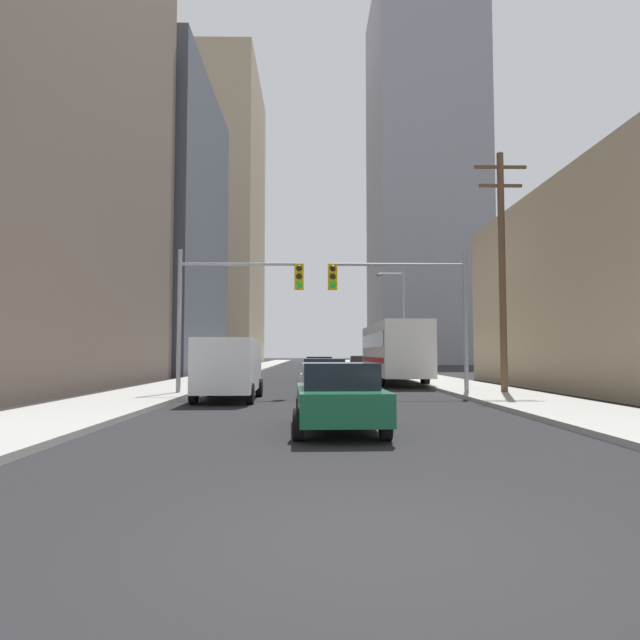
# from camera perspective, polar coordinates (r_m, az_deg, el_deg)

# --- Properties ---
(ground_plane) EXTENTS (400.00, 400.00, 0.00)m
(ground_plane) POSITION_cam_1_polar(r_m,az_deg,el_deg) (5.37, 4.83, -22.19)
(ground_plane) COLOR black
(sidewalk_left) EXTENTS (3.66, 160.00, 0.15)m
(sidewalk_left) POSITION_cam_1_polar(r_m,az_deg,el_deg) (55.48, -7.83, -5.11)
(sidewalk_left) COLOR #9E9E99
(sidewalk_left) RESTS_ON ground
(sidewalk_right) EXTENTS (3.66, 160.00, 0.15)m
(sidewalk_right) POSITION_cam_1_polar(r_m,az_deg,el_deg) (55.61, 6.94, -5.12)
(sidewalk_right) COLOR #9E9E99
(sidewalk_right) RESTS_ON ground
(city_bus) EXTENTS (2.67, 11.50, 3.40)m
(city_bus) POSITION_cam_1_polar(r_m,az_deg,el_deg) (32.68, 7.50, -3.06)
(city_bus) COLOR silver
(city_bus) RESTS_ON ground
(cargo_van_white) EXTENTS (2.16, 5.25, 2.26)m
(cargo_van_white) POSITION_cam_1_polar(r_m,az_deg,el_deg) (20.98, -9.26, -4.60)
(cargo_van_white) COLOR white
(cargo_van_white) RESTS_ON ground
(sedan_green) EXTENTS (1.95, 4.26, 1.52)m
(sedan_green) POSITION_cam_1_polar(r_m,az_deg,el_deg) (12.47, 1.93, -7.83)
(sedan_green) COLOR #195938
(sedan_green) RESTS_ON ground
(sedan_silver) EXTENTS (1.95, 4.25, 1.52)m
(sedan_silver) POSITION_cam_1_polar(r_m,az_deg,el_deg) (22.34, 0.48, -5.89)
(sedan_silver) COLOR #B7BABF
(sedan_silver) RESTS_ON ground
(sedan_black) EXTENTS (1.95, 4.25, 1.52)m
(sedan_black) POSITION_cam_1_polar(r_m,az_deg,el_deg) (35.63, -0.06, -4.98)
(sedan_black) COLOR black
(sedan_black) RESTS_ON ground
(sedan_red) EXTENTS (1.95, 4.24, 1.52)m
(sedan_red) POSITION_cam_1_polar(r_m,az_deg,el_deg) (47.57, 4.07, -4.58)
(sedan_red) COLOR maroon
(sedan_red) RESTS_ON ground
(traffic_signal_near_left) EXTENTS (5.18, 0.44, 6.00)m
(traffic_signal_near_left) POSITION_cam_1_polar(r_m,az_deg,el_deg) (23.10, -8.72, 2.51)
(traffic_signal_near_left) COLOR gray
(traffic_signal_near_left) RESTS_ON ground
(traffic_signal_near_right) EXTENTS (5.77, 0.44, 6.00)m
(traffic_signal_near_right) POSITION_cam_1_polar(r_m,az_deg,el_deg) (23.21, 8.61, 2.54)
(traffic_signal_near_right) COLOR gray
(traffic_signal_near_right) RESTS_ON ground
(utility_pole_right) EXTENTS (2.20, 0.28, 10.17)m
(utility_pole_right) POSITION_cam_1_polar(r_m,az_deg,el_deg) (24.51, 18.14, 5.27)
(utility_pole_right) COLOR brown
(utility_pole_right) RESTS_ON ground
(street_lamp_right) EXTENTS (2.06, 0.32, 7.50)m
(street_lamp_right) POSITION_cam_1_polar(r_m,az_deg,el_deg) (39.13, 8.13, 0.66)
(street_lamp_right) COLOR gray
(street_lamp_right) RESTS_ON ground
(building_left_mid_office) EXTENTS (25.23, 20.19, 26.01)m
(building_left_mid_office) POSITION_cam_1_polar(r_m,az_deg,el_deg) (55.40, -24.20, 8.61)
(building_left_mid_office) COLOR #4C515B
(building_left_mid_office) RESTS_ON ground
(building_left_far_tower) EXTENTS (19.33, 26.37, 49.65)m
(building_left_far_tower) POSITION_cam_1_polar(r_m,az_deg,el_deg) (99.48, -11.94, 10.06)
(building_left_far_tower) COLOR tan
(building_left_far_tower) RESTS_ON ground
(building_right_far_highrise) EXTENTS (17.07, 23.59, 64.25)m
(building_right_far_highrise) POSITION_cam_1_polar(r_m,az_deg,el_deg) (100.30, 10.47, 14.26)
(building_right_far_highrise) COLOR #93939E
(building_right_far_highrise) RESTS_ON ground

